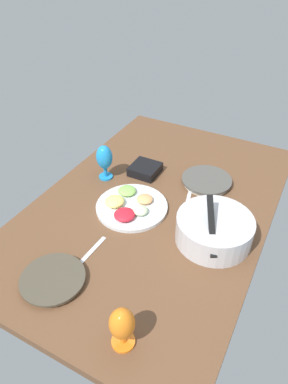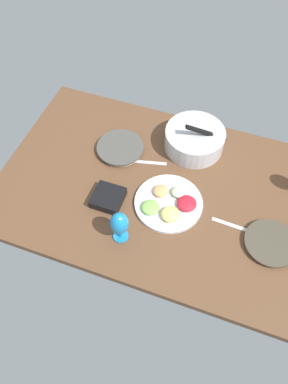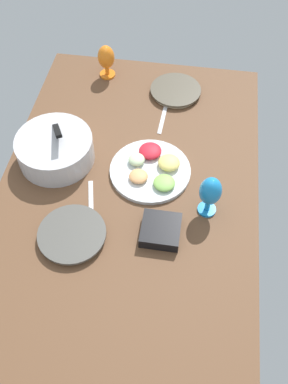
% 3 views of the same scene
% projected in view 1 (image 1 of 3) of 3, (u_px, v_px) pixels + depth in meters
% --- Properties ---
extents(ground_plane, '(1.60, 1.04, 0.04)m').
position_uv_depth(ground_plane, '(154.00, 206.00, 1.66)').
color(ground_plane, brown).
extents(dinner_plate_left, '(0.25, 0.25, 0.03)m').
position_uv_depth(dinner_plate_left, '(207.00, 181.00, 1.77)').
color(dinner_plate_left, silver).
rests_on(dinner_plate_left, ground_plane).
extents(dinner_plate_right, '(0.24, 0.24, 0.02)m').
position_uv_depth(dinner_plate_right, '(53.00, 280.00, 1.28)').
color(dinner_plate_right, beige).
rests_on(dinner_plate_right, ground_plane).
extents(mixing_bowl, '(0.32, 0.32, 0.19)m').
position_uv_depth(mixing_bowl, '(214.00, 229.00, 1.43)').
color(mixing_bowl, silver).
rests_on(mixing_bowl, ground_plane).
extents(fruit_platter, '(0.33, 0.33, 0.06)m').
position_uv_depth(fruit_platter, '(130.00, 206.00, 1.61)').
color(fruit_platter, silver).
rests_on(fruit_platter, ground_plane).
extents(hurricane_glass_orange, '(0.08, 0.08, 0.17)m').
position_uv_depth(hurricane_glass_orange, '(122.00, 325.00, 1.04)').
color(hurricane_glass_orange, orange).
rests_on(hurricane_glass_orange, ground_plane).
extents(hurricane_glass_blue, '(0.08, 0.08, 0.19)m').
position_uv_depth(hurricane_glass_blue, '(104.00, 159.00, 1.75)').
color(hurricane_glass_blue, '#1D88D3').
rests_on(hurricane_glass_blue, ground_plane).
extents(square_bowl_black, '(0.14, 0.14, 0.05)m').
position_uv_depth(square_bowl_black, '(145.00, 169.00, 1.83)').
color(square_bowl_black, black).
rests_on(square_bowl_black, ground_plane).
extents(fork_by_left_plate, '(0.18, 0.06, 0.01)m').
position_uv_depth(fork_by_left_plate, '(188.00, 201.00, 1.66)').
color(fork_by_left_plate, silver).
rests_on(fork_by_left_plate, ground_plane).
extents(fork_by_right_plate, '(0.18, 0.03, 0.01)m').
position_uv_depth(fork_by_right_plate, '(92.00, 251.00, 1.41)').
color(fork_by_right_plate, silver).
rests_on(fork_by_right_plate, ground_plane).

